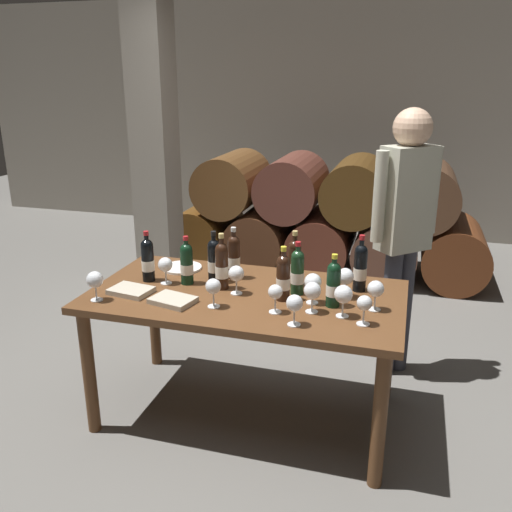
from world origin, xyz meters
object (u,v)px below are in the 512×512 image
object	(u,v)px
wine_glass_7	(364,304)
wine_glass_11	(312,291)
wine_bottle_4	(297,271)
wine_bottle_5	(283,277)
wine_bottle_3	(360,267)
wine_glass_5	(294,304)
wine_glass_2	(376,290)
leather_ledger	(173,300)
wine_glass_10	(343,295)
serving_plate	(182,268)
dining_table	(246,309)
wine_glass_8	(213,287)
wine_glass_3	(95,280)
wine_bottle_6	(294,262)
wine_glass_4	(313,283)
wine_bottle_7	(214,260)
wine_bottle_0	(222,265)
wine_glass_6	(345,277)
tasting_notebook	(131,291)
wine_bottle_8	(234,256)
sommelier_presenting	(405,220)
wine_glass_1	(165,265)
wine_glass_9	(275,293)
wine_glass_0	(236,274)
wine_bottle_1	(148,259)
wine_bottle_2	(187,263)
wine_bottle_9	(333,284)

from	to	relation	value
wine_glass_7	wine_glass_11	size ratio (longest dim) A/B	0.92
wine_bottle_4	wine_bottle_5	size ratio (longest dim) A/B	1.00
wine_bottle_3	wine_glass_5	xyz separation A→B (m)	(-0.25, -0.53, -0.03)
wine_glass_2	leather_ledger	distance (m)	1.04
wine_glass_10	leather_ledger	bearing A→B (deg)	-175.03
wine_glass_11	serving_plate	world-z (taller)	wine_glass_11
dining_table	leather_ledger	bearing A→B (deg)	-144.76
wine_glass_8	wine_glass_2	bearing A→B (deg)	13.54
wine_bottle_3	wine_glass_3	bearing A→B (deg)	-158.15
dining_table	wine_glass_2	xyz separation A→B (m)	(0.69, -0.03, 0.20)
wine_bottle_6	wine_glass_7	distance (m)	0.59
wine_bottle_6	wine_glass_11	world-z (taller)	wine_bottle_6
wine_bottle_4	wine_glass_4	xyz separation A→B (m)	(0.10, -0.11, -0.01)
wine_glass_3	serving_plate	xyz separation A→B (m)	(0.23, 0.58, -0.11)
wine_bottle_7	wine_glass_2	distance (m)	0.93
wine_bottle_0	wine_glass_6	bearing A→B (deg)	5.21
tasting_notebook	wine_bottle_4	bearing A→B (deg)	24.51
wine_glass_3	wine_bottle_8	bearing A→B (deg)	41.49
wine_bottle_7	sommelier_presenting	bearing A→B (deg)	31.93
wine_bottle_4	wine_bottle_7	bearing A→B (deg)	175.39
wine_bottle_5	wine_glass_3	distance (m)	0.98
wine_bottle_3	wine_bottle_4	world-z (taller)	wine_bottle_3
wine_glass_10	tasting_notebook	distance (m)	1.15
wine_glass_11	serving_plate	xyz separation A→B (m)	(-0.88, 0.41, -0.11)
wine_bottle_8	wine_bottle_4	bearing A→B (deg)	-18.15
wine_bottle_3	wine_glass_1	xyz separation A→B (m)	(-1.07, -0.20, -0.03)
wine_bottle_4	wine_glass_4	size ratio (longest dim) A/B	1.80
wine_glass_7	serving_plate	size ratio (longest dim) A/B	0.62
wine_glass_9	wine_glass_10	distance (m)	0.33
wine_glass_0	wine_glass_10	size ratio (longest dim) A/B	0.97
wine_glass_1	wine_glass_2	size ratio (longest dim) A/B	0.99
wine_bottle_3	wine_bottle_4	bearing A→B (deg)	-156.67
serving_plate	wine_bottle_1	bearing A→B (deg)	-113.46
wine_glass_9	sommelier_presenting	distance (m)	1.13
wine_glass_8	wine_glass_5	bearing A→B (deg)	-11.96
wine_bottle_2	wine_glass_5	size ratio (longest dim) A/B	1.82
wine_bottle_6	wine_glass_4	size ratio (longest dim) A/B	1.95
leather_ledger	sommelier_presenting	distance (m)	1.51
wine_glass_4	sommelier_presenting	xyz separation A→B (m)	(0.42, 0.78, 0.17)
wine_glass_11	wine_glass_0	bearing A→B (deg)	164.00
wine_glass_1	wine_glass_8	size ratio (longest dim) A/B	1.01
tasting_notebook	serving_plate	world-z (taller)	tasting_notebook
wine_bottle_7	serving_plate	distance (m)	0.33
wine_glass_0	serving_plate	world-z (taller)	wine_glass_0
wine_bottle_9	wine_glass_9	xyz separation A→B (m)	(-0.26, -0.16, -0.02)
serving_plate	sommelier_presenting	xyz separation A→B (m)	(1.29, 0.48, 0.28)
wine_bottle_1	wine_bottle_3	distance (m)	1.20
wine_glass_8	wine_bottle_5	bearing A→B (deg)	31.09
wine_glass_8	sommelier_presenting	size ratio (longest dim) A/B	0.09
wine_bottle_2	serving_plate	xyz separation A→B (m)	(-0.13, 0.22, -0.12)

